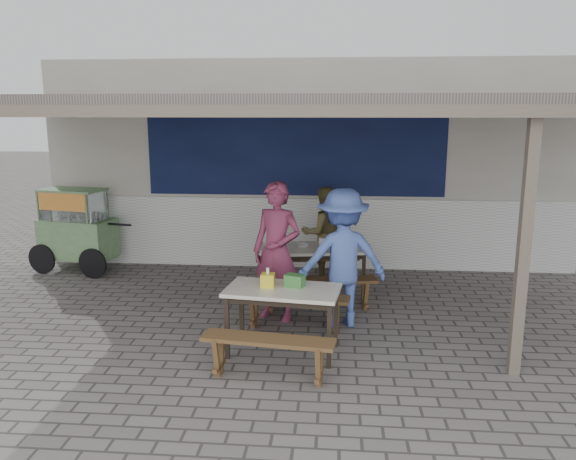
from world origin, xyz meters
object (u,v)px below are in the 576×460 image
(table_left, at_px, (312,252))
(bench_right_wall, at_px, (295,304))
(bench_left_wall, at_px, (307,264))
(tissue_box, at_px, (268,280))
(bench_left_street, at_px, (318,287))
(bench_right_street, at_px, (268,349))
(donation_box, at_px, (295,281))
(vendor_cart, at_px, (76,227))
(condiment_bowl, at_px, (303,245))
(patron_wall_side, at_px, (324,233))
(table_right, at_px, (283,296))
(patron_street_side, at_px, (277,251))
(patron_right_table, at_px, (342,258))
(condiment_jar, at_px, (322,241))

(table_left, relative_size, bench_right_wall, 1.17)
(bench_left_wall, bearing_deg, tissue_box, -107.12)
(bench_left_street, distance_m, bench_right_wall, 0.74)
(table_left, xyz_separation_m, tissue_box, (-0.41, -1.89, 0.15))
(bench_left_street, xyz_separation_m, bench_right_street, (-0.43, -2.02, -0.01))
(table_left, xyz_separation_m, donation_box, (-0.12, -1.86, 0.14))
(vendor_cart, height_order, condiment_bowl, vendor_cart)
(condiment_bowl, bearing_deg, patron_wall_side, 74.09)
(table_left, bearing_deg, table_right, -107.08)
(bench_left_street, height_order, patron_wall_side, patron_wall_side)
(table_left, height_order, vendor_cart, vendor_cart)
(patron_wall_side, distance_m, condiment_bowl, 1.00)
(table_left, distance_m, bench_right_wall, 1.32)
(bench_left_street, height_order, patron_street_side, patron_street_side)
(bench_left_wall, relative_size, patron_street_side, 0.90)
(patron_right_table, bearing_deg, tissue_box, 33.88)
(patron_street_side, relative_size, tissue_box, 12.17)
(table_left, distance_m, patron_right_table, 1.12)
(donation_box, height_order, condiment_bowl, donation_box)
(bench_right_wall, bearing_deg, tissue_box, -105.14)
(patron_street_side, relative_size, condiment_bowl, 10.71)
(tissue_box, bearing_deg, condiment_jar, 75.15)
(patron_wall_side, distance_m, tissue_box, 2.90)
(patron_street_side, distance_m, tissue_box, 1.01)
(table_left, bearing_deg, condiment_bowl, 169.55)
(bench_right_wall, distance_m, condiment_jar, 1.53)
(bench_right_wall, xyz_separation_m, vendor_cart, (-3.83, 2.32, 0.42))
(bench_right_wall, height_order, patron_street_side, patron_street_side)
(vendor_cart, relative_size, patron_wall_side, 1.21)
(table_right, bearing_deg, bench_right_wall, 90.00)
(bench_left_wall, xyz_separation_m, table_right, (-0.14, -2.52, 0.33))
(table_left, distance_m, condiment_bowl, 0.17)
(bench_left_wall, relative_size, condiment_jar, 16.29)
(bench_left_street, distance_m, patron_wall_side, 1.59)
(donation_box, bearing_deg, vendor_cart, 143.02)
(bench_left_wall, xyz_separation_m, bench_right_wall, (-0.06, -1.85, -0.01))
(bench_left_wall, bearing_deg, bench_left_street, -90.00)
(bench_left_street, distance_m, condiment_jar, 0.87)
(patron_street_side, bearing_deg, vendor_cart, 173.19)
(table_left, bearing_deg, bench_right_street, -107.05)
(patron_street_side, bearing_deg, table_left, 86.34)
(tissue_box, bearing_deg, patron_street_side, 90.24)
(bench_right_wall, bearing_deg, patron_right_table, 29.83)
(patron_street_side, bearing_deg, bench_left_street, 51.93)
(vendor_cart, bearing_deg, table_left, -3.18)
(bench_right_street, distance_m, patron_right_table, 1.82)
(table_left, relative_size, condiment_jar, 16.09)
(patron_wall_side, height_order, condiment_jar, patron_wall_side)
(donation_box, xyz_separation_m, condiment_jar, (0.25, 2.02, -0.02))
(bench_right_wall, distance_m, patron_wall_side, 2.29)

